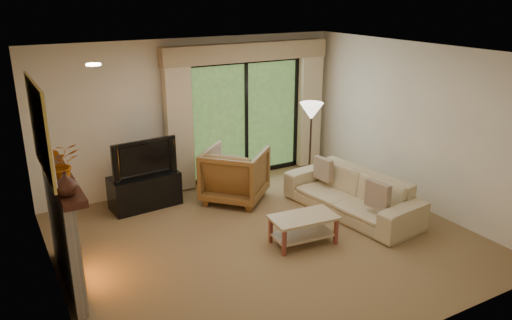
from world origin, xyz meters
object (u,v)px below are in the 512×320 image
sofa (351,194)px  media_console (145,191)px  armchair (235,175)px  coffee_table (303,230)px

sofa → media_console: bearing=-131.2°
media_console → armchair: size_ratio=1.12×
media_console → coffee_table: media_console is taller
media_console → sofa: bearing=-38.7°
armchair → sofa: armchair is taller
media_console → sofa: 3.30m
media_console → sofa: (2.74, -1.84, 0.06)m
coffee_table → sofa: bearing=25.6°
armchair → coffee_table: 1.85m
armchair → sofa: size_ratio=0.43×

